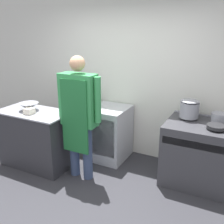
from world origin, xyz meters
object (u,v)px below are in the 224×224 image
object	(u,v)px
plastic_tub	(29,111)
saute_pan	(216,127)
stove	(199,153)
stock_pot	(189,108)
fridge_unit	(110,133)
sauce_pot	(219,118)
mixing_bowl	(29,107)
person_cook	(79,111)

from	to	relation	value
plastic_tub	saute_pan	world-z (taller)	plastic_tub
stove	stock_pot	distance (m)	0.65
plastic_tub	stock_pot	xyz separation A→B (m)	(2.17, 0.93, 0.09)
stock_pot	saute_pan	xyz separation A→B (m)	(0.41, -0.27, -0.11)
fridge_unit	plastic_tub	bearing A→B (deg)	-136.30
stove	saute_pan	distance (m)	0.54
fridge_unit	plastic_tub	size ratio (longest dim) A/B	6.84
stove	plastic_tub	bearing A→B (deg)	-161.67
stock_pot	sauce_pot	bearing A→B (deg)	0.00
plastic_tub	stock_pot	distance (m)	2.36
mixing_bowl	saute_pan	bearing A→B (deg)	11.02
stock_pot	saute_pan	distance (m)	0.50
fridge_unit	plastic_tub	xyz separation A→B (m)	(-0.91, -0.87, 0.51)
mixing_bowl	stock_pot	world-z (taller)	stock_pot
fridge_unit	plastic_tub	distance (m)	1.36
saute_pan	fridge_unit	bearing A→B (deg)	172.60
fridge_unit	saute_pan	size ratio (longest dim) A/B	3.66
fridge_unit	plastic_tub	world-z (taller)	plastic_tub
saute_pan	plastic_tub	bearing A→B (deg)	-165.73
fridge_unit	stock_pot	world-z (taller)	stock_pot
sauce_pot	stove	bearing A→B (deg)	-144.33
fridge_unit	mixing_bowl	bearing A→B (deg)	-144.47
plastic_tub	sauce_pot	size ratio (longest dim) A/B	0.63
sauce_pot	saute_pan	bearing A→B (deg)	-90.00
stove	sauce_pot	distance (m)	0.58
stock_pot	sauce_pot	world-z (taller)	stock_pot
saute_pan	sauce_pot	world-z (taller)	sauce_pot
stove	person_cook	size ratio (longest dim) A/B	0.53
person_cook	stock_pot	distance (m)	1.57
person_cook	mixing_bowl	world-z (taller)	person_cook
plastic_tub	saute_pan	xyz separation A→B (m)	(2.57, 0.65, -0.02)
person_cook	plastic_tub	xyz separation A→B (m)	(-0.81, -0.13, -0.08)
plastic_tub	stock_pot	size ratio (longest dim) A/B	0.49
person_cook	stove	bearing A→B (deg)	22.64
person_cook	plastic_tub	size ratio (longest dim) A/B	13.79
stove	fridge_unit	world-z (taller)	stove
stove	plastic_tub	world-z (taller)	plastic_tub
fridge_unit	person_cook	world-z (taller)	person_cook
stove	fridge_unit	size ratio (longest dim) A/B	1.07
mixing_bowl	fridge_unit	bearing A→B (deg)	35.53
mixing_bowl	plastic_tub	world-z (taller)	mixing_bowl
person_cook	stock_pot	bearing A→B (deg)	30.27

